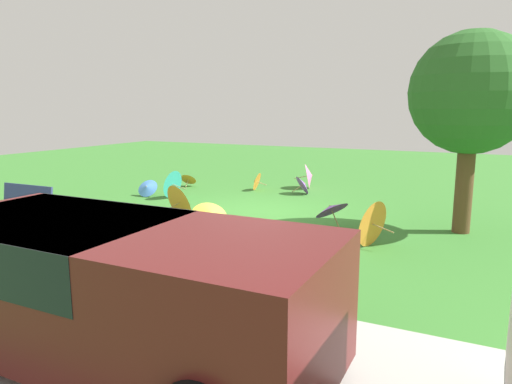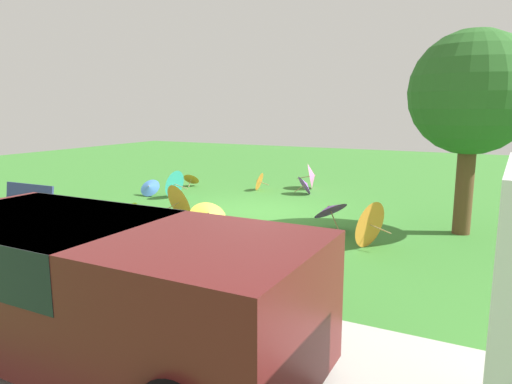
{
  "view_description": "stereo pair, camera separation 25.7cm",
  "coord_description": "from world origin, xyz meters",
  "px_view_note": "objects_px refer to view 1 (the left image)",
  "views": [
    {
      "loc": [
        -5.33,
        10.85,
        2.73
      ],
      "look_at": [
        -0.14,
        0.31,
        0.6
      ],
      "focal_mm": 32.82,
      "sensor_mm": 36.0,
      "label": 1
    },
    {
      "loc": [
        -5.56,
        10.73,
        2.73
      ],
      "look_at": [
        -0.14,
        0.31,
        0.6
      ],
      "focal_mm": 32.82,
      "sensor_mm": 36.0,
      "label": 2
    }
  ],
  "objects_px": {
    "park_bench": "(33,202)",
    "parasol_blue_1": "(147,187)",
    "van_dark": "(107,280)",
    "parasol_orange_3": "(256,181)",
    "parasol_yellow_1": "(125,211)",
    "parasol_pink_0": "(310,176)",
    "parasol_purple_1": "(303,184)",
    "shade_tree": "(471,94)",
    "parasol_purple_0": "(331,208)",
    "parasol_teal_0": "(171,184)",
    "parasol_orange_0": "(183,201)",
    "parasol_orange_2": "(369,223)",
    "parasol_orange_1": "(189,178)",
    "parasol_yellow_0": "(210,215)"
  },
  "relations": [
    {
      "from": "van_dark",
      "to": "parasol_orange_0",
      "type": "distance_m",
      "value": 6.44
    },
    {
      "from": "parasol_pink_0",
      "to": "parasol_orange_2",
      "type": "distance_m",
      "value": 6.8
    },
    {
      "from": "parasol_orange_0",
      "to": "parasol_purple_1",
      "type": "height_order",
      "value": "parasol_orange_0"
    },
    {
      "from": "van_dark",
      "to": "parasol_blue_1",
      "type": "distance_m",
      "value": 9.73
    },
    {
      "from": "parasol_orange_1",
      "to": "parasol_teal_0",
      "type": "bearing_deg",
      "value": 109.66
    },
    {
      "from": "park_bench",
      "to": "parasol_blue_1",
      "type": "bearing_deg",
      "value": -97.42
    },
    {
      "from": "parasol_blue_1",
      "to": "parasol_yellow_0",
      "type": "bearing_deg",
      "value": 144.84
    },
    {
      "from": "parasol_pink_0",
      "to": "parasol_orange_2",
      "type": "height_order",
      "value": "parasol_orange_2"
    },
    {
      "from": "parasol_yellow_0",
      "to": "parasol_yellow_1",
      "type": "xyz_separation_m",
      "value": [
        2.32,
        0.1,
        -0.12
      ]
    },
    {
      "from": "parasol_yellow_0",
      "to": "parasol_yellow_1",
      "type": "height_order",
      "value": "parasol_yellow_0"
    },
    {
      "from": "parasol_orange_3",
      "to": "parasol_yellow_1",
      "type": "relative_size",
      "value": 0.93
    },
    {
      "from": "parasol_pink_0",
      "to": "parasol_orange_3",
      "type": "height_order",
      "value": "parasol_pink_0"
    },
    {
      "from": "shade_tree",
      "to": "parasol_yellow_0",
      "type": "xyz_separation_m",
      "value": [
        4.93,
        2.55,
        -2.59
      ]
    },
    {
      "from": "parasol_pink_0",
      "to": "parasol_yellow_0",
      "type": "relative_size",
      "value": 0.83
    },
    {
      "from": "park_bench",
      "to": "parasol_orange_0",
      "type": "relative_size",
      "value": 1.54
    },
    {
      "from": "parasol_pink_0",
      "to": "parasol_teal_0",
      "type": "relative_size",
      "value": 1.05
    },
    {
      "from": "parasol_purple_1",
      "to": "parasol_yellow_1",
      "type": "height_order",
      "value": "parasol_purple_1"
    },
    {
      "from": "parasol_blue_1",
      "to": "parasol_purple_1",
      "type": "distance_m",
      "value": 4.91
    },
    {
      "from": "shade_tree",
      "to": "parasol_yellow_0",
      "type": "distance_m",
      "value": 6.13
    },
    {
      "from": "parasol_orange_2",
      "to": "parasol_orange_1",
      "type": "bearing_deg",
      "value": -31.15
    },
    {
      "from": "parasol_pink_0",
      "to": "parasol_purple_1",
      "type": "height_order",
      "value": "parasol_pink_0"
    },
    {
      "from": "parasol_orange_2",
      "to": "parasol_orange_3",
      "type": "height_order",
      "value": "parasol_orange_2"
    },
    {
      "from": "parasol_pink_0",
      "to": "park_bench",
      "type": "bearing_deg",
      "value": 58.55
    },
    {
      "from": "shade_tree",
      "to": "parasol_yellow_0",
      "type": "height_order",
      "value": "shade_tree"
    },
    {
      "from": "parasol_orange_2",
      "to": "parasol_yellow_1",
      "type": "distance_m",
      "value": 5.7
    },
    {
      "from": "van_dark",
      "to": "parasol_pink_0",
      "type": "relative_size",
      "value": 5.03
    },
    {
      "from": "park_bench",
      "to": "parasol_yellow_0",
      "type": "bearing_deg",
      "value": -169.3
    },
    {
      "from": "park_bench",
      "to": "parasol_blue_1",
      "type": "xyz_separation_m",
      "value": [
        -0.48,
        -3.7,
        -0.18
      ]
    },
    {
      "from": "parasol_orange_0",
      "to": "parasol_orange_2",
      "type": "xyz_separation_m",
      "value": [
        -4.58,
        0.17,
        0.0
      ]
    },
    {
      "from": "parasol_purple_1",
      "to": "park_bench",
      "type": "bearing_deg",
      "value": 53.18
    },
    {
      "from": "parasol_orange_3",
      "to": "van_dark",
      "type": "bearing_deg",
      "value": 107.79
    },
    {
      "from": "parasol_blue_1",
      "to": "parasol_teal_0",
      "type": "height_order",
      "value": "parasol_teal_0"
    },
    {
      "from": "parasol_blue_1",
      "to": "parasol_purple_1",
      "type": "bearing_deg",
      "value": -148.73
    },
    {
      "from": "parasol_orange_3",
      "to": "parasol_yellow_0",
      "type": "xyz_separation_m",
      "value": [
        -1.52,
        5.35,
        0.1
      ]
    },
    {
      "from": "parasol_teal_0",
      "to": "parasol_orange_3",
      "type": "distance_m",
      "value": 2.93
    },
    {
      "from": "parasol_blue_1",
      "to": "parasol_purple_1",
      "type": "height_order",
      "value": "parasol_purple_1"
    },
    {
      "from": "parasol_purple_0",
      "to": "parasol_yellow_1",
      "type": "distance_m",
      "value": 4.86
    },
    {
      "from": "parasol_orange_2",
      "to": "parasol_purple_1",
      "type": "distance_m",
      "value": 5.77
    },
    {
      "from": "parasol_teal_0",
      "to": "parasol_orange_3",
      "type": "relative_size",
      "value": 1.35
    },
    {
      "from": "parasol_orange_1",
      "to": "parasol_blue_1",
      "type": "height_order",
      "value": "parasol_blue_1"
    },
    {
      "from": "van_dark",
      "to": "park_bench",
      "type": "height_order",
      "value": "van_dark"
    },
    {
      "from": "parasol_pink_0",
      "to": "parasol_orange_1",
      "type": "distance_m",
      "value": 4.21
    },
    {
      "from": "shade_tree",
      "to": "parasol_purple_0",
      "type": "xyz_separation_m",
      "value": [
        2.64,
        1.14,
        -2.49
      ]
    },
    {
      "from": "parasol_orange_0",
      "to": "parasol_orange_3",
      "type": "distance_m",
      "value": 4.61
    },
    {
      "from": "parasol_orange_0",
      "to": "shade_tree",
      "type": "bearing_deg",
      "value": -163.75
    },
    {
      "from": "parasol_orange_3",
      "to": "shade_tree",
      "type": "bearing_deg",
      "value": 156.55
    },
    {
      "from": "van_dark",
      "to": "park_bench",
      "type": "xyz_separation_m",
      "value": [
        6.3,
        -4.07,
        -0.45
      ]
    },
    {
      "from": "van_dark",
      "to": "parasol_purple_1",
      "type": "xyz_separation_m",
      "value": [
        1.62,
        -10.32,
        -0.6
      ]
    },
    {
      "from": "parasol_orange_2",
      "to": "parasol_yellow_1",
      "type": "relative_size",
      "value": 1.44
    },
    {
      "from": "parasol_teal_0",
      "to": "parasol_yellow_0",
      "type": "xyz_separation_m",
      "value": [
        -3.25,
        2.99,
        -0.03
      ]
    }
  ]
}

